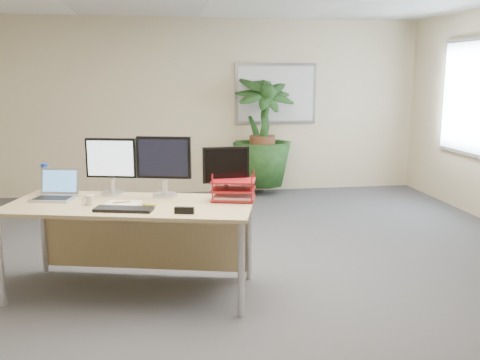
{
  "coord_description": "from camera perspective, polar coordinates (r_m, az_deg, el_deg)",
  "views": [
    {
      "loc": [
        -0.63,
        -4.37,
        1.85
      ],
      "look_at": [
        0.09,
        0.35,
        0.9
      ],
      "focal_mm": 40.0,
      "sensor_mm": 36.0,
      "label": 1
    }
  ],
  "objects": [
    {
      "name": "monitor_dark",
      "position": [
        4.63,
        -1.51,
        1.2
      ],
      "size": [
        0.41,
        0.18,
        0.45
      ],
      "color": "silver",
      "rests_on": "desk"
    },
    {
      "name": "coffee_mug",
      "position": [
        4.6,
        -15.77,
        -2.06
      ],
      "size": [
        0.11,
        0.07,
        0.08
      ],
      "color": "silver",
      "rests_on": "desk"
    },
    {
      "name": "letter_tray",
      "position": [
        4.58,
        -0.69,
        -1.2
      ],
      "size": [
        0.42,
        0.36,
        0.17
      ],
      "color": "maroon",
      "rests_on": "desk"
    },
    {
      "name": "water_bottle",
      "position": [
        5.17,
        -20.05,
        0.11
      ],
      "size": [
        0.07,
        0.07,
        0.27
      ],
      "color": "#B1BFCF",
      "rests_on": "desk"
    },
    {
      "name": "window",
      "position": [
        7.83,
        23.19,
        8.12
      ],
      "size": [
        0.04,
        1.3,
        1.55
      ],
      "color": "#A2A1A6",
      "rests_on": "right_wall"
    },
    {
      "name": "back_wall",
      "position": [
        8.41,
        -4.33,
        7.77
      ],
      "size": [
        7.0,
        0.04,
        2.7
      ],
      "primitive_type": "cube",
      "color": "beige",
      "rests_on": "floor"
    },
    {
      "name": "laptop",
      "position": [
        4.93,
        -19.04,
        -1.15
      ],
      "size": [
        0.41,
        0.38,
        0.25
      ],
      "color": "#B6B6BA",
      "rests_on": "desk"
    },
    {
      "name": "whiteboard",
      "position": [
        8.54,
        3.83,
        9.17
      ],
      "size": [
        1.3,
        0.04,
        0.95
      ],
      "color": "#A2A1A6",
      "rests_on": "back_wall"
    },
    {
      "name": "monitor_left",
      "position": [
        4.9,
        -13.56,
        1.83
      ],
      "size": [
        0.45,
        0.21,
        0.51
      ],
      "color": "silver",
      "rests_on": "desk"
    },
    {
      "name": "yellow_highlighter",
      "position": [
        4.47,
        -9.66,
        -2.61
      ],
      "size": [
        0.12,
        0.06,
        0.02
      ],
      "primitive_type": "cylinder",
      "rotation": [
        0.0,
        1.57,
        -0.33
      ],
      "color": "yellow",
      "rests_on": "desk"
    },
    {
      "name": "desk",
      "position": [
        4.72,
        -11.14,
        -4.11
      ],
      "size": [
        2.19,
        1.34,
        0.79
      ],
      "color": "tan",
      "rests_on": "floor"
    },
    {
      "name": "floor_plant",
      "position": [
        8.29,
        2.39,
        3.58
      ],
      "size": [
        1.0,
        1.0,
        1.5
      ],
      "primitive_type": "imported",
      "rotation": [
        0.0,
        0.0,
        0.21
      ],
      "color": "#143513",
      "rests_on": "floor"
    },
    {
      "name": "monitor_right",
      "position": [
        4.73,
        -8.11,
        1.88
      ],
      "size": [
        0.47,
        0.22,
        0.53
      ],
      "color": "silver",
      "rests_on": "desk"
    },
    {
      "name": "spiral_notebook",
      "position": [
        4.55,
        -12.41,
        -2.49
      ],
      "size": [
        0.31,
        0.26,
        0.01
      ],
      "primitive_type": "cube",
      "rotation": [
        0.0,
        0.0,
        -0.2
      ],
      "color": "white",
      "rests_on": "desk"
    },
    {
      "name": "orange_pen",
      "position": [
        4.56,
        -12.51,
        -2.31
      ],
      "size": [
        0.14,
        0.04,
        0.01
      ],
      "primitive_type": "cylinder",
      "rotation": [
        0.0,
        1.57,
        0.2
      ],
      "color": "orange",
      "rests_on": "spiral_notebook"
    },
    {
      "name": "stapler",
      "position": [
        4.17,
        -5.96,
        -3.24
      ],
      "size": [
        0.16,
        0.08,
        0.05
      ],
      "primitive_type": "cube",
      "rotation": [
        0.0,
        0.0,
        -0.25
      ],
      "color": "black",
      "rests_on": "desk"
    },
    {
      "name": "keyboard",
      "position": [
        4.34,
        -12.3,
        -3.06
      ],
      "size": [
        0.49,
        0.26,
        0.03
      ],
      "primitive_type": "cube",
      "rotation": [
        0.0,
        0.0,
        -0.25
      ],
      "color": "black",
      "rests_on": "desk"
    },
    {
      "name": "floor",
      "position": [
        4.78,
        -0.39,
        -11.53
      ],
      "size": [
        8.0,
        8.0,
        0.0
      ],
      "primitive_type": "plane",
      "color": "#4B4B51",
      "rests_on": "ground"
    }
  ]
}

